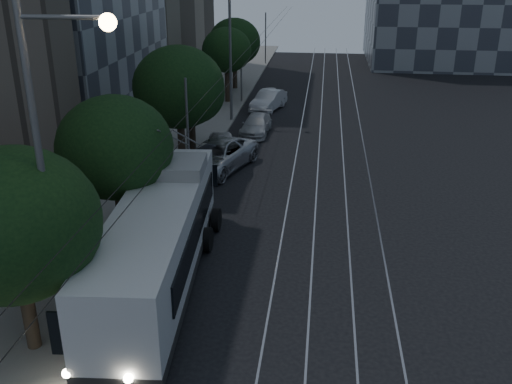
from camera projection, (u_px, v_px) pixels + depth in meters
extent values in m
plane|color=black|center=(266.00, 286.00, 21.99)|extent=(120.00, 120.00, 0.00)
cube|color=gray|center=(192.00, 133.00, 41.18)|extent=(5.00, 90.00, 0.15)
cube|color=#97979F|center=(299.00, 137.00, 40.34)|extent=(0.08, 90.00, 0.02)
cube|color=#97979F|center=(320.00, 138.00, 40.18)|extent=(0.08, 90.00, 0.02)
cube|color=#97979F|center=(342.00, 139.00, 40.01)|extent=(0.08, 90.00, 0.02)
cube|color=#97979F|center=(363.00, 140.00, 39.85)|extent=(0.08, 90.00, 0.02)
cylinder|color=black|center=(241.00, 56.00, 38.69)|extent=(0.02, 90.00, 0.02)
cylinder|color=black|center=(251.00, 56.00, 38.61)|extent=(0.02, 90.00, 0.02)
cylinder|color=slate|center=(188.00, 134.00, 30.64)|extent=(0.14, 0.14, 6.00)
cylinder|color=slate|center=(241.00, 69.00, 49.03)|extent=(0.14, 0.14, 6.00)
cylinder|color=slate|center=(266.00, 39.00, 67.41)|extent=(0.14, 0.14, 6.00)
cube|color=silver|center=(158.00, 239.00, 21.52)|extent=(3.66, 12.91, 3.03)
cube|color=black|center=(160.00, 270.00, 22.03)|extent=(3.70, 12.96, 0.37)
cube|color=black|center=(162.00, 230.00, 21.96)|extent=(3.52, 10.27, 1.12)
cube|color=black|center=(93.00, 334.00, 15.58)|extent=(2.41, 0.26, 1.38)
cube|color=black|center=(194.00, 175.00, 27.26)|extent=(2.21, 0.25, 1.06)
cube|color=green|center=(89.00, 304.00, 15.22)|extent=(1.70, 0.19, 0.34)
cube|color=gray|center=(176.00, 167.00, 23.78)|extent=(2.48, 2.50, 0.53)
sphere|color=white|center=(67.00, 373.00, 16.16)|extent=(0.28, 0.28, 0.28)
sphere|color=white|center=(128.00, 379.00, 15.96)|extent=(0.28, 0.28, 0.28)
cylinder|color=slate|center=(175.00, 138.00, 24.50)|extent=(0.06, 4.80, 2.15)
cylinder|color=slate|center=(189.00, 139.00, 24.43)|extent=(0.06, 4.80, 2.15)
cylinder|color=black|center=(86.00, 331.00, 18.43)|extent=(0.32, 1.06, 1.06)
cylinder|color=black|center=(165.00, 337.00, 18.14)|extent=(0.32, 1.06, 1.06)
cylinder|color=black|center=(149.00, 236.00, 24.76)|extent=(0.32, 1.06, 1.06)
cylinder|color=black|center=(208.00, 240.00, 24.47)|extent=(0.32, 1.06, 1.06)
cylinder|color=black|center=(161.00, 217.00, 26.63)|extent=(0.32, 1.06, 1.06)
cylinder|color=black|center=(216.00, 220.00, 26.34)|extent=(0.32, 1.06, 1.06)
imported|color=#B9BCC2|center=(216.00, 156.00, 33.76)|extent=(4.83, 7.04, 1.79)
imported|color=silver|center=(223.00, 146.00, 35.91)|extent=(2.85, 4.80, 1.53)
imported|color=#AEAFB3|center=(256.00, 125.00, 40.98)|extent=(2.11, 4.69, 1.33)
imported|color=silver|center=(269.00, 100.00, 47.60)|extent=(2.87, 5.08, 1.59)
imported|color=silver|center=(271.00, 96.00, 49.59)|extent=(2.53, 4.26, 1.36)
cylinder|color=black|center=(30.00, 316.00, 17.93)|extent=(0.44, 0.44, 2.55)
ellipsoid|color=black|center=(13.00, 224.00, 16.72)|extent=(5.15, 5.15, 4.64)
cylinder|color=black|center=(122.00, 218.00, 24.47)|extent=(0.44, 0.44, 2.78)
ellipsoid|color=black|center=(115.00, 147.00, 23.27)|extent=(4.77, 4.77, 4.29)
cylinder|color=black|center=(182.00, 144.00, 34.29)|extent=(0.44, 0.44, 2.84)
ellipsoid|color=black|center=(179.00, 87.00, 33.00)|extent=(5.33, 5.33, 4.80)
cylinder|color=black|center=(192.00, 135.00, 37.00)|extent=(0.44, 0.44, 2.23)
ellipsoid|color=black|center=(190.00, 93.00, 35.96)|extent=(4.38, 4.38, 3.94)
cylinder|color=black|center=(227.00, 86.00, 49.55)|extent=(0.44, 0.44, 2.99)
ellipsoid|color=black|center=(227.00, 50.00, 48.38)|extent=(4.23, 4.23, 3.80)
cylinder|color=black|center=(235.00, 76.00, 54.83)|extent=(0.44, 0.44, 2.68)
ellipsoid|color=black|center=(235.00, 42.00, 53.63)|extent=(4.89, 4.89, 4.40)
cylinder|color=slate|center=(46.00, 203.00, 15.85)|extent=(0.20, 0.20, 10.81)
cylinder|color=slate|center=(64.00, 17.00, 13.84)|extent=(2.38, 0.12, 0.12)
sphere|color=#FFD38C|center=(108.00, 22.00, 13.76)|extent=(0.44, 0.44, 0.44)
cylinder|color=slate|center=(230.00, 50.00, 42.40)|extent=(0.20, 0.20, 10.89)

